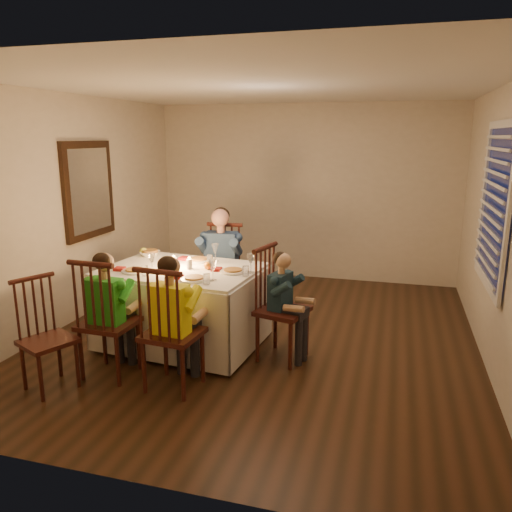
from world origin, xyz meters
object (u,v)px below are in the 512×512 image
(child_yellow, at_px, (175,387))
(serving_bowl, at_px, (150,254))
(chair_near_right, at_px, (175,387))
(adult, at_px, (222,316))
(child_teal, at_px, (282,358))
(child_green, at_px, (112,374))
(chair_end, at_px, (282,358))
(chair_near_left, at_px, (112,374))
(dining_table, at_px, (182,290))
(chair_extra, at_px, (53,388))
(chair_adult, at_px, (222,316))

(child_yellow, height_order, serving_bowl, serving_bowl)
(chair_near_right, height_order, adult, adult)
(child_teal, bearing_deg, child_green, 131.83)
(chair_end, distance_m, child_teal, 0.00)
(child_teal, bearing_deg, chair_near_left, 131.83)
(chair_near_right, distance_m, child_yellow, 0.00)
(child_green, xyz_separation_m, serving_bowl, (-0.20, 1.22, 0.85))
(chair_near_right, distance_m, adult, 1.78)
(dining_table, distance_m, child_green, 1.07)
(chair_near_right, bearing_deg, chair_end, -127.75)
(serving_bowl, bearing_deg, chair_extra, -95.58)
(chair_adult, height_order, chair_near_left, same)
(dining_table, bearing_deg, chair_extra, -115.03)
(chair_near_right, bearing_deg, child_teal, -127.75)
(dining_table, distance_m, child_yellow, 1.12)
(adult, bearing_deg, chair_adult, -94.36)
(chair_end, height_order, child_teal, chair_end)
(chair_extra, height_order, serving_bowl, serving_bowl)
(adult, distance_m, child_teal, 1.35)
(dining_table, height_order, child_teal, dining_table)
(child_green, bearing_deg, adult, -103.11)
(chair_extra, bearing_deg, chair_near_right, -48.49)
(adult, height_order, child_teal, adult)
(chair_near_right, bearing_deg, chair_adult, -78.40)
(chair_extra, height_order, child_green, child_green)
(dining_table, xyz_separation_m, chair_near_left, (-0.35, -0.83, -0.59))
(dining_table, height_order, child_yellow, dining_table)
(chair_near_left, height_order, chair_extra, chair_near_left)
(adult, height_order, serving_bowl, serving_bowl)
(chair_near_right, height_order, child_yellow, child_yellow)
(serving_bowl, bearing_deg, chair_near_left, -80.52)
(dining_table, relative_size, adult, 1.26)
(child_teal, relative_size, serving_bowl, 4.89)
(child_teal, bearing_deg, chair_extra, 136.17)
(chair_near_left, height_order, child_teal, chair_near_left)
(adult, xyz_separation_m, child_green, (-0.46, -1.70, 0.00))
(child_yellow, bearing_deg, chair_end, -127.75)
(child_yellow, bearing_deg, chair_near_left, -0.78)
(dining_table, distance_m, serving_bowl, 0.72)
(dining_table, bearing_deg, chair_adult, 88.15)
(dining_table, xyz_separation_m, adult, (0.11, 0.87, -0.59))
(chair_adult, distance_m, adult, 0.00)
(serving_bowl, bearing_deg, chair_adult, 36.08)
(dining_table, xyz_separation_m, chair_adult, (0.11, 0.87, -0.59))
(chair_near_right, height_order, child_green, child_green)
(chair_end, bearing_deg, adult, 59.54)
(chair_end, distance_m, child_yellow, 1.13)
(chair_end, xyz_separation_m, child_green, (-1.43, -0.76, 0.00))
(adult, bearing_deg, child_green, -109.48)
(chair_near_left, distance_m, chair_end, 1.62)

